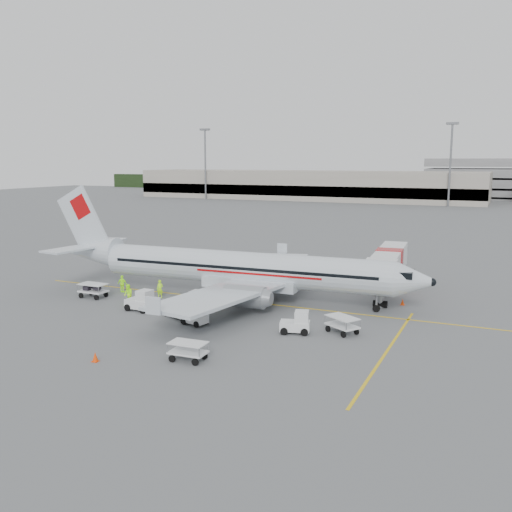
% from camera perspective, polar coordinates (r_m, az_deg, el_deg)
% --- Properties ---
extents(ground, '(360.00, 360.00, 0.00)m').
position_cam_1_polar(ground, '(50.50, -0.93, -4.60)').
color(ground, '#56595B').
extents(stripe_lead, '(44.00, 0.20, 0.01)m').
position_cam_1_polar(stripe_lead, '(50.50, -0.93, -4.59)').
color(stripe_lead, yellow).
rests_on(stripe_lead, ground).
extents(stripe_cross, '(0.20, 20.00, 0.01)m').
position_cam_1_polar(stripe_cross, '(38.97, 13.03, -9.17)').
color(stripe_cross, yellow).
rests_on(stripe_cross, ground).
extents(terminal_west, '(110.00, 22.00, 9.00)m').
position_cam_1_polar(terminal_west, '(184.80, 5.00, 7.09)').
color(terminal_west, gray).
rests_on(terminal_west, ground).
extents(treeline, '(300.00, 3.00, 6.00)m').
position_cam_1_polar(treeline, '(220.51, 18.89, 6.62)').
color(treeline, black).
rests_on(treeline, ground).
extents(mast_west, '(3.20, 1.20, 22.00)m').
position_cam_1_polar(mast_west, '(186.01, -5.09, 9.10)').
color(mast_west, slate).
rests_on(mast_west, ground).
extents(mast_center, '(3.20, 1.20, 22.00)m').
position_cam_1_polar(mast_center, '(163.10, 18.85, 8.58)').
color(mast_center, slate).
rests_on(mast_center, ground).
extents(aircraft, '(36.50, 29.23, 9.72)m').
position_cam_1_polar(aircraft, '(50.46, -1.32, 1.02)').
color(aircraft, silver).
rests_on(aircraft, ground).
extents(jet_bridge, '(4.25, 16.03, 4.16)m').
position_cam_1_polar(jet_bridge, '(54.86, 13.14, -1.49)').
color(jet_bridge, silver).
rests_on(jet_bridge, ground).
extents(belt_loader, '(4.97, 3.51, 2.53)m').
position_cam_1_polar(belt_loader, '(45.50, -7.43, -4.63)').
color(belt_loader, silver).
rests_on(belt_loader, ground).
extents(tug_fore, '(2.38, 1.75, 1.65)m').
position_cam_1_polar(tug_fore, '(41.47, 3.91, -6.60)').
color(tug_fore, silver).
rests_on(tug_fore, ground).
extents(tug_mid, '(2.12, 1.49, 1.50)m').
position_cam_1_polar(tug_mid, '(43.75, -6.15, -5.88)').
color(tug_mid, silver).
rests_on(tug_mid, ground).
extents(tug_aft, '(2.39, 1.47, 1.78)m').
position_cam_1_polar(tug_aft, '(48.41, -11.54, -4.33)').
color(tug_aft, silver).
rests_on(tug_aft, ground).
extents(cart_loaded_a, '(2.07, 1.24, 1.08)m').
position_cam_1_polar(cart_loaded_a, '(50.15, -5.38, -4.11)').
color(cart_loaded_a, silver).
rests_on(cart_loaded_a, ground).
extents(cart_loaded_b, '(2.52, 1.50, 1.31)m').
position_cam_1_polar(cart_loaded_b, '(53.95, -15.96, -3.34)').
color(cart_loaded_b, silver).
rests_on(cart_loaded_b, ground).
extents(cart_empty_a, '(2.37, 1.45, 1.21)m').
position_cam_1_polar(cart_empty_a, '(36.18, -6.80, -9.46)').
color(cart_empty_a, silver).
rests_on(cart_empty_a, ground).
extents(cart_empty_b, '(2.78, 2.48, 1.25)m').
position_cam_1_polar(cart_empty_b, '(41.85, 8.62, -6.83)').
color(cart_empty_b, silver).
rests_on(cart_empty_b, ground).
extents(cone_nose, '(0.35, 0.35, 0.57)m').
position_cam_1_polar(cone_nose, '(50.91, 14.45, -4.46)').
color(cone_nose, '#F23D05').
rests_on(cone_nose, ground).
extents(cone_port, '(0.43, 0.43, 0.70)m').
position_cam_1_polar(cone_port, '(64.02, 1.75, -1.25)').
color(cone_port, '#F23D05').
rests_on(cone_port, ground).
extents(cone_stbd, '(0.39, 0.39, 0.64)m').
position_cam_1_polar(cone_stbd, '(37.24, -15.78, -9.66)').
color(cone_stbd, '#F23D05').
rests_on(cone_stbd, ground).
extents(crew_a, '(0.66, 0.49, 1.64)m').
position_cam_1_polar(crew_a, '(52.55, -9.59, -3.25)').
color(crew_a, '#ADFF14').
rests_on(crew_a, ground).
extents(crew_b, '(1.06, 0.98, 1.76)m').
position_cam_1_polar(crew_b, '(50.70, -12.66, -3.76)').
color(crew_b, '#ADFF14').
rests_on(crew_b, ground).
extents(crew_c, '(1.05, 1.22, 1.64)m').
position_cam_1_polar(crew_c, '(45.64, -6.88, -5.15)').
color(crew_c, '#ADFF14').
rests_on(crew_c, ground).
extents(crew_d, '(0.98, 0.46, 1.64)m').
position_cam_1_polar(crew_d, '(55.33, -13.22, -2.73)').
color(crew_d, '#ADFF14').
rests_on(crew_d, ground).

